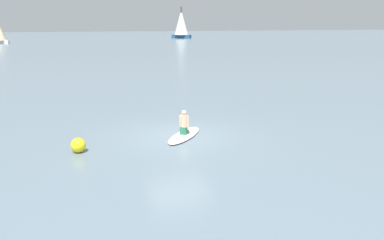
{
  "coord_description": "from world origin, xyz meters",
  "views": [
    {
      "loc": [
        -13.91,
        4.18,
        4.34
      ],
      "look_at": [
        0.06,
        -0.57,
        0.6
      ],
      "focal_mm": 35.84,
      "sensor_mm": 36.0,
      "label": 1
    }
  ],
  "objects_px": {
    "sailboat_distant": "(181,24)",
    "buoy_marker": "(78,145)",
    "person_paddler": "(184,123)",
    "surfboard": "(184,135)"
  },
  "relations": [
    {
      "from": "surfboard",
      "to": "person_paddler",
      "type": "distance_m",
      "value": 0.49
    },
    {
      "from": "person_paddler",
      "to": "surfboard",
      "type": "bearing_deg",
      "value": 84.72
    },
    {
      "from": "buoy_marker",
      "to": "sailboat_distant",
      "type": "bearing_deg",
      "value": -19.22
    },
    {
      "from": "sailboat_distant",
      "to": "buoy_marker",
      "type": "height_order",
      "value": "sailboat_distant"
    },
    {
      "from": "buoy_marker",
      "to": "surfboard",
      "type": "bearing_deg",
      "value": -80.81
    },
    {
      "from": "surfboard",
      "to": "buoy_marker",
      "type": "bearing_deg",
      "value": -41.09
    },
    {
      "from": "surfboard",
      "to": "buoy_marker",
      "type": "distance_m",
      "value": 4.1
    },
    {
      "from": "person_paddler",
      "to": "sailboat_distant",
      "type": "distance_m",
      "value": 100.92
    },
    {
      "from": "surfboard",
      "to": "buoy_marker",
      "type": "relative_size",
      "value": 5.05
    },
    {
      "from": "person_paddler",
      "to": "buoy_marker",
      "type": "relative_size",
      "value": 1.85
    }
  ]
}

